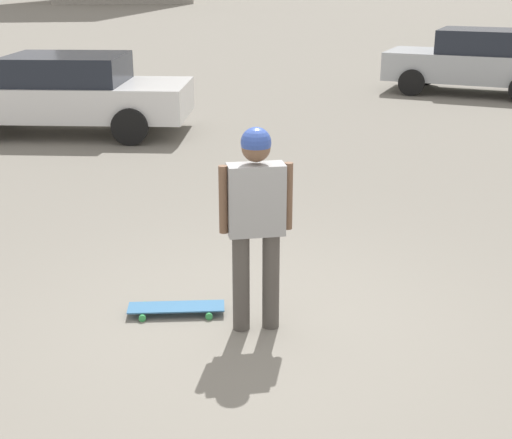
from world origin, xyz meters
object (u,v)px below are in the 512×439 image
(car_parked_near, at_px, (64,93))
(car_parked_far, at_px, (474,61))
(skateboard, at_px, (176,307))
(person, at_px, (256,212))

(car_parked_near, bearing_deg, car_parked_far, -150.04)
(skateboard, xyz_separation_m, car_parked_far, (7.70, 10.81, 0.71))
(car_parked_near, distance_m, car_parked_far, 9.82)
(car_parked_near, relative_size, car_parked_far, 1.10)
(skateboard, xyz_separation_m, car_parked_near, (-1.63, 7.73, 0.67))
(person, bearing_deg, car_parked_far, 56.47)
(person, height_order, car_parked_near, person)
(car_parked_near, xyz_separation_m, car_parked_far, (9.32, 3.08, 0.04))
(person, relative_size, skateboard, 2.00)
(person, distance_m, car_parked_far, 13.20)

